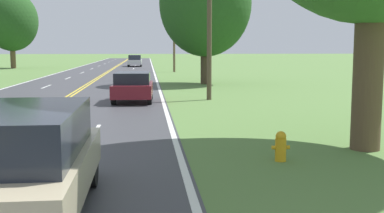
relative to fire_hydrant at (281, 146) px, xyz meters
The scene contains 8 objects.
fire_hydrant is the anchor object (origin of this frame).
utility_pole_midground 13.66m from the fire_hydrant, 89.79° to the left, with size 1.80×0.24×7.73m.
utility_pole_far 40.88m from the fire_hydrant, 90.17° to the left, with size 1.80×0.24×7.18m.
tree_left_verge 55.86m from the fire_hydrant, 110.85° to the left, with size 6.49×6.49×9.61m.
tree_right_cluster 24.22m from the fire_hydrant, 87.29° to the left, with size 6.50×6.50×9.42m.
car_champagne_suv_nearest 5.88m from the fire_hydrant, 147.43° to the right, with size 1.94×4.77×1.68m.
car_maroon_hatchback_approaching 13.04m from the fire_hydrant, 106.58° to the left, with size 1.95×3.63×1.43m.
car_silver_sedan_mid_near 56.61m from the fire_hydrant, 94.74° to the left, with size 1.92×4.78×1.57m.
Camera 1 is at (4.15, 1.78, 2.60)m, focal length 45.00 mm.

